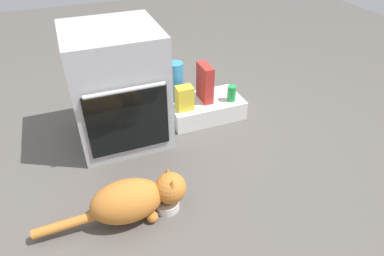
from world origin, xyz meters
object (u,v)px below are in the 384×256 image
(cereal_box, at_px, (205,83))
(water_bottle, at_px, (176,82))
(pantry_cabinet, at_px, (205,108))
(cat, at_px, (135,199))
(snack_bag, at_px, (184,98))
(food_bowl, at_px, (167,204))
(oven, at_px, (117,87))
(soda_can, at_px, (232,93))

(cereal_box, distance_m, water_bottle, 0.22)
(cereal_box, bearing_deg, pantry_cabinet, -81.66)
(cat, bearing_deg, snack_bag, 54.91)
(pantry_cabinet, xyz_separation_m, cat, (-0.73, -0.78, 0.06))
(water_bottle, bearing_deg, food_bowl, -112.56)
(food_bowl, relative_size, snack_bag, 0.78)
(food_bowl, distance_m, snack_bag, 0.84)
(oven, bearing_deg, water_bottle, 12.55)
(pantry_cabinet, bearing_deg, water_bottle, 156.79)
(soda_can, relative_size, cereal_box, 0.43)
(pantry_cabinet, relative_size, soda_can, 4.68)
(cat, distance_m, soda_can, 1.16)
(food_bowl, height_order, cereal_box, cereal_box)
(pantry_cabinet, height_order, soda_can, soda_can)
(oven, height_order, snack_bag, oven)
(pantry_cabinet, xyz_separation_m, food_bowl, (-0.57, -0.79, -0.04))
(pantry_cabinet, bearing_deg, soda_can, -23.45)
(food_bowl, height_order, snack_bag, snack_bag)
(snack_bag, bearing_deg, cereal_box, 21.60)
(food_bowl, distance_m, water_bottle, 0.98)
(cat, distance_m, cereal_box, 1.09)
(oven, height_order, soda_can, oven)
(snack_bag, bearing_deg, pantry_cabinet, 18.59)
(food_bowl, height_order, water_bottle, water_bottle)
(pantry_cabinet, distance_m, cereal_box, 0.21)
(oven, relative_size, snack_bag, 4.35)
(pantry_cabinet, height_order, cereal_box, cereal_box)
(cat, xyz_separation_m, water_bottle, (0.53, 0.87, 0.16))
(pantry_cabinet, height_order, water_bottle, water_bottle)
(cereal_box, bearing_deg, oven, -178.03)
(cat, xyz_separation_m, snack_bag, (0.54, 0.72, 0.10))
(soda_can, bearing_deg, water_bottle, 156.68)
(cat, bearing_deg, pantry_cabinet, 48.79)
(water_bottle, bearing_deg, pantry_cabinet, -23.21)
(food_bowl, distance_m, cereal_box, 1.01)
(oven, distance_m, soda_can, 0.85)
(oven, relative_size, water_bottle, 2.61)
(oven, height_order, pantry_cabinet, oven)
(oven, xyz_separation_m, food_bowl, (0.08, -0.78, -0.36))
(oven, xyz_separation_m, cat, (-0.09, -0.77, -0.26))
(oven, height_order, water_bottle, oven)
(oven, bearing_deg, food_bowl, -84.25)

